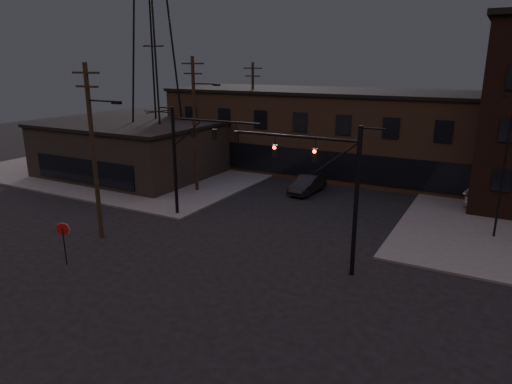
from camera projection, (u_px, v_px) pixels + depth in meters
ground at (204, 281)px, 23.73m from camera, size 140.00×140.00×0.00m
sidewalk_nw at (156, 161)px, 52.42m from camera, size 30.00×30.00×0.15m
building_row at (361, 134)px, 46.27m from camera, size 40.00×12.00×8.00m
building_left at (131, 150)px, 45.77m from camera, size 16.00×12.00×5.00m
traffic_signal_near at (336, 183)px, 23.71m from camera, size 7.12×0.24×8.00m
traffic_signal_far at (189, 150)px, 32.20m from camera, size 7.12×0.24×8.00m
stop_sign at (63, 234)px, 25.23m from camera, size 0.72×0.33×2.48m
utility_pole_near at (94, 148)px, 28.16m from camera, size 3.70×0.28×11.00m
utility_pole_mid at (195, 122)px, 38.68m from camera, size 3.70×0.28×11.50m
utility_pole_far at (253, 112)px, 49.39m from camera, size 2.20×0.28×11.00m
transmission_tower at (153, 46)px, 43.80m from camera, size 7.00×7.00×25.00m
lot_light_a at (506, 155)px, 28.04m from camera, size 1.50×0.28×9.14m
parked_car_lot_b at (497, 203)px, 34.21m from camera, size 4.78×2.47×1.32m
car_crossing at (308, 184)px, 39.68m from camera, size 1.94×4.76×1.54m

